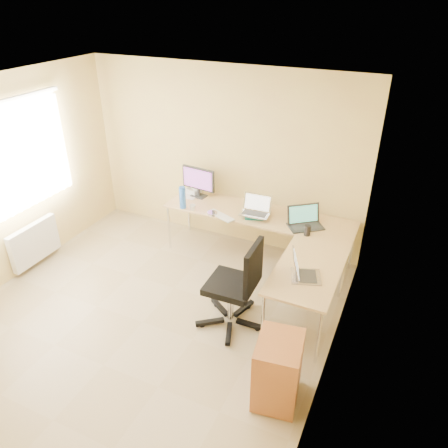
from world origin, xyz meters
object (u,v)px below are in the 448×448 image
at_px(mug, 193,208).
at_px(laptop_return, 307,268).
at_px(desk_main, 257,236).
at_px(desk_fan, 197,187).
at_px(monitor, 199,182).
at_px(cabinet, 278,370).
at_px(desk_return, 305,295).
at_px(keyboard, 221,216).
at_px(office_chair, 231,288).
at_px(laptop_center, 255,206).
at_px(laptop_black, 306,218).
at_px(water_bottle, 183,198).

height_order(mug, laptop_return, laptop_return).
xyz_separation_m(desk_main, desk_fan, (-1.05, 0.19, 0.49)).
height_order(monitor, cabinet, monitor).
distance_m(desk_return, laptop_return, 0.52).
relative_size(keyboard, laptop_return, 1.17).
bearing_deg(monitor, office_chair, -45.50).
bearing_deg(laptop_center, keyboard, -163.36).
relative_size(desk_main, office_chair, 2.35).
xyz_separation_m(monitor, laptop_black, (1.69, -0.24, -0.09)).
bearing_deg(laptop_return, keyboard, 39.41).
bearing_deg(laptop_return, mug, 45.78).
height_order(desk_return, desk_fan, desk_fan).
bearing_deg(laptop_black, office_chair, -147.87).
bearing_deg(laptop_return, laptop_black, -3.43).
height_order(laptop_black, mug, laptop_black).
relative_size(water_bottle, office_chair, 0.28).
xyz_separation_m(desk_main, office_chair, (0.21, -1.41, 0.14)).
distance_m(desk_return, cabinet, 1.19).
relative_size(laptop_center, mug, 4.50).
xyz_separation_m(desk_return, cabinet, (0.06, -1.19, -0.01)).
distance_m(desk_return, laptop_center, 1.41).
bearing_deg(cabinet, laptop_black, 91.17).
bearing_deg(desk_fan, office_chair, -51.48).
relative_size(laptop_black, office_chair, 0.39).
relative_size(desk_main, keyboard, 6.14).
height_order(monitor, mug, monitor).
bearing_deg(desk_main, desk_fan, 169.70).
bearing_deg(laptop_black, desk_return, -110.20).
bearing_deg(water_bottle, office_chair, -42.11).
bearing_deg(laptop_center, desk_return, -44.32).
height_order(laptop_black, laptop_return, laptop_black).
distance_m(laptop_center, keyboard, 0.49).
relative_size(keyboard, cabinet, 0.62).
height_order(keyboard, cabinet, keyboard).
xyz_separation_m(desk_main, cabinet, (1.04, -2.19, -0.01)).
bearing_deg(desk_fan, laptop_return, -33.53).
relative_size(laptop_black, desk_fan, 1.80).
bearing_deg(office_chair, water_bottle, 136.35).
bearing_deg(mug, laptop_return, -25.21).
xyz_separation_m(laptop_black, mug, (-1.56, -0.20, -0.10)).
xyz_separation_m(desk_main, laptop_return, (0.99, -1.17, 0.49)).
bearing_deg(cabinet, laptop_center, 108.60).
height_order(desk_main, cabinet, desk_main).
height_order(desk_return, laptop_black, laptop_black).
bearing_deg(laptop_center, laptop_black, 0.49).
relative_size(desk_return, water_bottle, 4.08).
bearing_deg(water_bottle, laptop_center, 8.08).
xyz_separation_m(desk_main, mug, (-0.87, -0.30, 0.41)).
distance_m(desk_main, laptop_black, 0.86).
bearing_deg(desk_return, monitor, 150.00).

